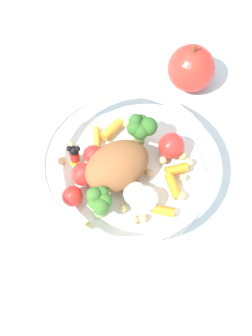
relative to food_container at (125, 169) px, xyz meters
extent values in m
plane|color=silver|center=(0.01, 0.00, -0.03)|extent=(2.40, 2.40, 0.00)
cylinder|color=white|center=(0.00, 0.00, -0.02)|extent=(0.20, 0.20, 0.01)
torus|color=white|center=(0.00, 0.00, 0.02)|extent=(0.21, 0.21, 0.01)
ellipsoid|color=brown|center=(0.00, -0.01, 0.01)|extent=(0.08, 0.10, 0.05)
cylinder|color=#7FAD5B|center=(-0.04, 0.03, -0.01)|extent=(0.02, 0.02, 0.03)
sphere|color=#2D6023|center=(-0.04, 0.03, 0.02)|extent=(0.02, 0.02, 0.02)
sphere|color=#2D6023|center=(-0.04, 0.04, 0.02)|extent=(0.02, 0.02, 0.02)
sphere|color=#2D6023|center=(-0.05, 0.04, 0.02)|extent=(0.02, 0.02, 0.02)
sphere|color=#2D6023|center=(-0.05, 0.03, 0.03)|extent=(0.02, 0.02, 0.02)
sphere|color=#2D6023|center=(-0.04, 0.02, 0.02)|extent=(0.02, 0.02, 0.02)
cylinder|color=#7FAD5B|center=(0.04, -0.04, -0.01)|extent=(0.01, 0.01, 0.02)
sphere|color=#386B28|center=(0.05, -0.04, 0.02)|extent=(0.02, 0.02, 0.02)
sphere|color=#386B28|center=(0.04, -0.04, 0.01)|extent=(0.02, 0.02, 0.02)
sphere|color=#386B28|center=(0.03, -0.04, 0.01)|extent=(0.02, 0.02, 0.02)
sphere|color=#386B28|center=(0.03, -0.05, 0.02)|extent=(0.02, 0.02, 0.02)
sphere|color=#386B28|center=(0.04, -0.05, 0.01)|extent=(0.01, 0.01, 0.01)
sphere|color=silver|center=(0.05, 0.01, -0.01)|extent=(0.02, 0.02, 0.02)
sphere|color=silver|center=(0.04, 0.01, -0.01)|extent=(0.03, 0.03, 0.03)
sphere|color=silver|center=(0.04, 0.01, -0.01)|extent=(0.03, 0.03, 0.03)
sphere|color=silver|center=(0.04, 0.01, 0.00)|extent=(0.02, 0.02, 0.02)
sphere|color=silver|center=(0.03, 0.01, 0.00)|extent=(0.03, 0.03, 0.03)
sphere|color=silver|center=(0.04, 0.00, -0.01)|extent=(0.02, 0.02, 0.02)
sphere|color=silver|center=(0.05, 0.00, -0.01)|extent=(0.02, 0.02, 0.02)
cube|color=yellow|center=(-0.04, -0.05, -0.02)|extent=(0.02, 0.02, 0.00)
cylinder|color=red|center=(-0.04, -0.05, -0.01)|extent=(0.02, 0.02, 0.02)
sphere|color=black|center=(-0.04, -0.05, 0.01)|extent=(0.01, 0.01, 0.01)
sphere|color=black|center=(-0.04, -0.06, 0.01)|extent=(0.01, 0.01, 0.01)
sphere|color=black|center=(-0.04, -0.05, 0.01)|extent=(0.01, 0.01, 0.01)
cylinder|color=orange|center=(0.06, 0.03, -0.01)|extent=(0.02, 0.03, 0.01)
cylinder|color=orange|center=(-0.06, -0.02, -0.01)|extent=(0.04, 0.02, 0.01)
cylinder|color=orange|center=(0.01, 0.06, -0.01)|extent=(0.01, 0.03, 0.01)
cylinder|color=orange|center=(-0.07, 0.01, -0.01)|extent=(0.03, 0.04, 0.01)
cylinder|color=orange|center=(0.03, 0.05, -0.01)|extent=(0.03, 0.01, 0.01)
sphere|color=red|center=(-0.02, 0.07, 0.00)|extent=(0.03, 0.03, 0.03)
sphere|color=red|center=(-0.01, -0.05, 0.00)|extent=(0.03, 0.03, 0.03)
sphere|color=red|center=(0.01, -0.07, -0.01)|extent=(0.03, 0.03, 0.03)
sphere|color=red|center=(-0.03, -0.03, -0.01)|extent=(0.03, 0.03, 0.03)
sphere|color=#D1B775|center=(0.00, 0.08, -0.01)|extent=(0.01, 0.01, 0.01)
sphere|color=#D1B775|center=(0.03, 0.07, -0.01)|extent=(0.01, 0.01, 0.01)
sphere|color=tan|center=(0.06, 0.00, -0.01)|extent=(0.01, 0.01, 0.01)
sphere|color=#D1B775|center=(-0.04, -0.07, -0.01)|extent=(0.01, 0.01, 0.01)
sphere|color=#D1B775|center=(-0.06, -0.06, -0.01)|extent=(0.01, 0.01, 0.01)
sphere|color=#D1B775|center=(-0.07, 0.02, -0.01)|extent=(0.01, 0.01, 0.01)
sphere|color=tan|center=(0.01, 0.03, -0.01)|extent=(0.01, 0.01, 0.01)
sphere|color=tan|center=(0.00, 0.08, -0.01)|extent=(0.01, 0.01, 0.01)
sphere|color=tan|center=(0.05, -0.06, -0.01)|extent=(0.01, 0.01, 0.01)
sphere|color=#D1B775|center=(0.06, -0.01, -0.01)|extent=(0.01, 0.01, 0.01)
sphere|color=tan|center=(-0.01, 0.05, -0.01)|extent=(0.01, 0.01, 0.01)
sphere|color=tan|center=(0.04, -0.02, -0.01)|extent=(0.01, 0.01, 0.01)
sphere|color=tan|center=(0.05, 0.06, -0.01)|extent=(0.01, 0.01, 0.01)
sphere|color=red|center=(-0.12, 0.13, 0.00)|extent=(0.07, 0.07, 0.07)
cylinder|color=brown|center=(-0.12, 0.13, 0.04)|extent=(0.00, 0.00, 0.01)
camera|label=1|loc=(0.27, -0.08, 0.51)|focal=51.58mm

